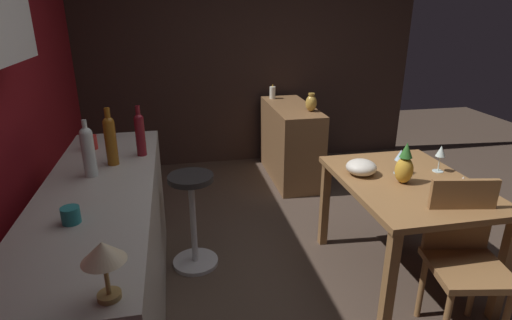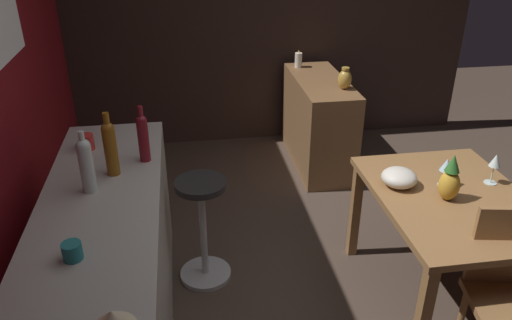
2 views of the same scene
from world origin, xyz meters
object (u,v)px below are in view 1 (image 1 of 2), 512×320
object	(u,v)px
wine_glass_right	(401,156)
wine_glass_center	(463,183)
cup_red	(91,142)
vase_brass	(311,103)
chair_near_window	(464,255)
counter_lamp	(103,255)
wine_glass_left	(441,152)
sideboard_cabinet	(290,142)
wine_bottle_ruby	(140,133)
cup_teal	(71,215)
pineapple_centerpiece	(405,166)
wine_bottle_clear	(88,150)
wine_bottle_amber	(110,138)
dining_table	(407,194)
fruit_bowl	(361,167)
bar_stool	(193,218)
pillar_candle_tall	(272,93)

from	to	relation	value
wine_glass_right	wine_glass_center	world-z (taller)	wine_glass_right
cup_red	vase_brass	bearing A→B (deg)	-61.58
chair_near_window	counter_lamp	size ratio (longest dim) A/B	4.22
wine_glass_left	wine_glass_center	bearing A→B (deg)	161.74
sideboard_cabinet	wine_glass_left	size ratio (longest dim) A/B	5.84
wine_bottle_ruby	cup_teal	bearing A→B (deg)	163.27
wine_glass_right	counter_lamp	bearing A→B (deg)	123.87
pineapple_centerpiece	cup_red	bearing A→B (deg)	72.84
sideboard_cabinet	wine_glass_right	xyz separation A→B (m)	(-1.78, -0.25, 0.46)
chair_near_window	wine_bottle_clear	distance (m)	2.20
wine_bottle_clear	wine_bottle_amber	xyz separation A→B (m)	(0.17, -0.10, 0.01)
dining_table	wine_bottle_clear	bearing A→B (deg)	87.21
wine_glass_right	fruit_bowl	bearing A→B (deg)	82.26
pineapple_centerpiece	cup_teal	bearing A→B (deg)	103.08
wine_glass_center	counter_lamp	size ratio (longest dim) A/B	0.68
chair_near_window	cup_red	world-z (taller)	cup_red
wine_glass_left	dining_table	bearing A→B (deg)	111.24
wine_bottle_clear	cup_red	bearing A→B (deg)	9.32
bar_stool	pineapple_centerpiece	bearing A→B (deg)	-108.17
vase_brass	wine_glass_center	bearing A→B (deg)	-171.94
wine_bottle_clear	pillar_candle_tall	world-z (taller)	wine_bottle_clear
wine_glass_right	cup_red	xyz separation A→B (m)	(0.47, 2.06, 0.08)
wine_glass_right	pineapple_centerpiece	size ratio (longest dim) A/B	0.63
wine_glass_right	pillar_candle_tall	size ratio (longest dim) A/B	1.06
vase_brass	sideboard_cabinet	bearing A→B (deg)	24.83
pineapple_centerpiece	pillar_candle_tall	size ratio (longest dim) A/B	1.69
fruit_bowl	wine_bottle_amber	size ratio (longest dim) A/B	0.58
pineapple_centerpiece	counter_lamp	size ratio (longest dim) A/B	1.26
bar_stool	vase_brass	distance (m)	1.84
wine_glass_center	fruit_bowl	xyz separation A→B (m)	(0.48, 0.41, -0.06)
wine_glass_right	wine_bottle_clear	world-z (taller)	wine_bottle_clear
wine_glass_center	counter_lamp	bearing A→B (deg)	110.99
wine_bottle_clear	wine_glass_left	bearing A→B (deg)	-89.60
fruit_bowl	wine_bottle_amber	xyz separation A→B (m)	(0.10, 1.61, 0.28)
wine_glass_left	cup_red	distance (m)	2.40
dining_table	pineapple_centerpiece	world-z (taller)	pineapple_centerpiece
wine_bottle_ruby	bar_stool	bearing A→B (deg)	-85.65
sideboard_cabinet	wine_glass_center	xyz separation A→B (m)	(-2.23, -0.40, 0.44)
wine_glass_left	sideboard_cabinet	bearing A→B (deg)	16.70
wine_glass_left	pineapple_centerpiece	bearing A→B (deg)	110.50
wine_glass_center	fruit_bowl	world-z (taller)	wine_glass_center
pineapple_centerpiece	cup_teal	world-z (taller)	pineapple_centerpiece
dining_table	wine_glass_center	size ratio (longest dim) A/B	7.59
wine_glass_left	wine_bottle_amber	world-z (taller)	wine_bottle_amber
chair_near_window	pillar_candle_tall	size ratio (longest dim) A/B	5.65
counter_lamp	pineapple_centerpiece	bearing A→B (deg)	-58.82
wine_bottle_amber	vase_brass	bearing A→B (deg)	-51.65
wine_glass_left	cup_red	world-z (taller)	cup_red
pillar_candle_tall	wine_bottle_amber	bearing A→B (deg)	143.73
sideboard_cabinet	wine_glass_left	xyz separation A→B (m)	(-1.80, -0.54, 0.47)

